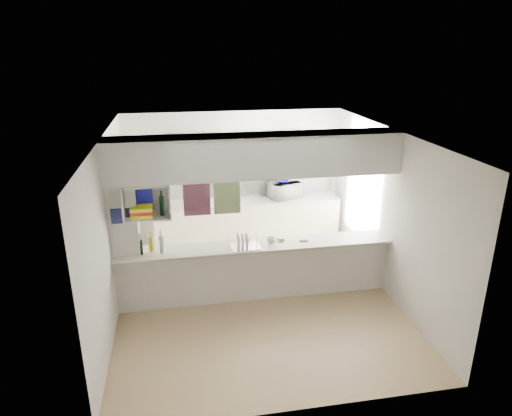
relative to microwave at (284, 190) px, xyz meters
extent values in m
plane|color=tan|center=(-0.94, -2.09, -1.08)|extent=(4.80, 4.80, 0.00)
plane|color=white|center=(-0.94, -2.09, 1.52)|extent=(4.80, 4.80, 0.00)
plane|color=silver|center=(-0.94, 0.31, 0.22)|extent=(4.20, 0.00, 4.20)
plane|color=silver|center=(-3.04, -2.09, 0.22)|extent=(0.00, 4.80, 4.80)
plane|color=silver|center=(1.16, -2.09, 0.22)|extent=(0.00, 4.80, 4.80)
cube|color=silver|center=(-0.94, -2.09, -0.64)|extent=(4.20, 0.15, 0.88)
cube|color=#B2A99C|center=(-0.94, -2.09, -0.18)|extent=(4.20, 0.50, 0.04)
cube|color=white|center=(-0.94, -2.09, 1.22)|extent=(4.20, 0.50, 0.60)
cube|color=silver|center=(-2.84, -2.09, 0.22)|extent=(0.40, 0.18, 2.60)
cube|color=#191E4C|center=(-2.84, -2.19, 0.47)|extent=(0.30, 0.01, 0.22)
cube|color=white|center=(-2.84, -2.19, 0.24)|extent=(0.30, 0.01, 0.24)
cube|color=#311625|center=(-1.79, -1.87, 0.60)|extent=(0.40, 0.02, 0.62)
cube|color=#18596D|center=(-1.34, -1.87, 0.60)|extent=(0.40, 0.02, 0.62)
cube|color=white|center=(-2.49, -2.19, 0.43)|extent=(0.65, 0.35, 0.02)
cube|color=white|center=(-2.49, -2.19, 0.91)|extent=(0.65, 0.35, 0.02)
cube|color=white|center=(-2.49, -2.03, 0.67)|extent=(0.65, 0.02, 0.50)
cube|color=white|center=(-2.80, -2.19, 0.67)|extent=(0.02, 0.35, 0.50)
cube|color=white|center=(-2.18, -2.19, 0.67)|extent=(0.02, 0.35, 0.50)
cube|color=#FBFA1B|center=(-2.57, -2.19, 0.47)|extent=(0.30, 0.24, 0.05)
cube|color=red|center=(-2.57, -2.19, 0.52)|extent=(0.28, 0.22, 0.05)
cube|color=#FBFA1B|center=(-2.57, -2.19, 0.57)|extent=(0.30, 0.24, 0.05)
cube|color=#0B0B7E|center=(-2.54, -2.07, 0.67)|extent=(0.26, 0.02, 0.34)
cylinder|color=black|center=(-2.29, -2.19, 0.58)|extent=(0.06, 0.06, 0.28)
cube|color=beige|center=(-0.74, 0.01, -0.63)|extent=(3.60, 0.60, 0.90)
cube|color=#B2A99C|center=(-0.74, 0.01, -0.18)|extent=(3.60, 0.63, 0.03)
cube|color=silver|center=(-0.74, 0.29, 0.14)|extent=(3.60, 0.03, 0.60)
cube|color=beige|center=(-0.94, 0.14, 0.80)|extent=(2.62, 0.34, 0.72)
cube|color=white|center=(-0.19, 0.07, 0.40)|extent=(0.60, 0.46, 0.12)
cube|color=silver|center=(-0.19, -0.16, 0.36)|extent=(0.60, 0.02, 0.05)
imported|color=white|center=(0.00, 0.00, 0.00)|extent=(0.69, 0.57, 0.32)
imported|color=#0B0B7E|center=(-0.05, -0.04, 0.19)|extent=(0.24, 0.24, 0.06)
cube|color=silver|center=(-1.11, -2.14, -0.15)|extent=(0.45, 0.35, 0.01)
cylinder|color=white|center=(-1.22, -2.15, -0.04)|extent=(0.02, 0.22, 0.22)
cylinder|color=white|center=(-1.15, -2.15, -0.04)|extent=(0.02, 0.22, 0.22)
cylinder|color=white|center=(-1.09, -2.14, -0.04)|extent=(0.02, 0.22, 0.22)
imported|color=white|center=(-0.71, -2.12, -0.10)|extent=(0.14, 0.14, 0.10)
cylinder|color=black|center=(-2.64, -2.13, -0.05)|extent=(0.07, 0.07, 0.22)
cylinder|color=black|center=(-2.64, -2.13, 0.11)|extent=(0.03, 0.03, 0.10)
cylinder|color=olive|center=(-2.49, -2.05, -0.05)|extent=(0.07, 0.07, 0.23)
cylinder|color=olive|center=(-2.49, -2.05, 0.12)|extent=(0.03, 0.03, 0.10)
cylinder|color=silver|center=(-2.34, -2.13, -0.04)|extent=(0.07, 0.07, 0.25)
cylinder|color=silver|center=(-2.34, -2.13, 0.14)|extent=(0.03, 0.03, 0.10)
cylinder|color=silver|center=(-0.54, -2.02, -0.13)|extent=(0.13, 0.13, 0.07)
cube|color=black|center=(-0.19, -2.09, -0.16)|extent=(0.14, 0.07, 0.01)
cylinder|color=black|center=(-1.01, 0.06, -0.10)|extent=(0.09, 0.09, 0.13)
cube|color=#4F2F1B|center=(-0.95, 0.09, -0.07)|extent=(0.11, 0.10, 0.18)
camera|label=1|loc=(-2.05, -8.31, 2.72)|focal=32.00mm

